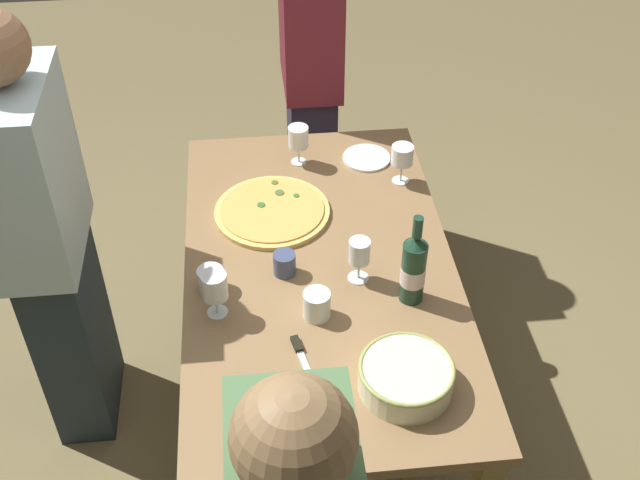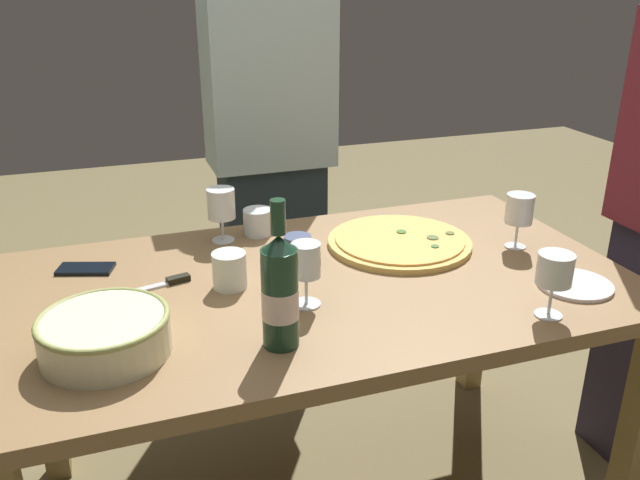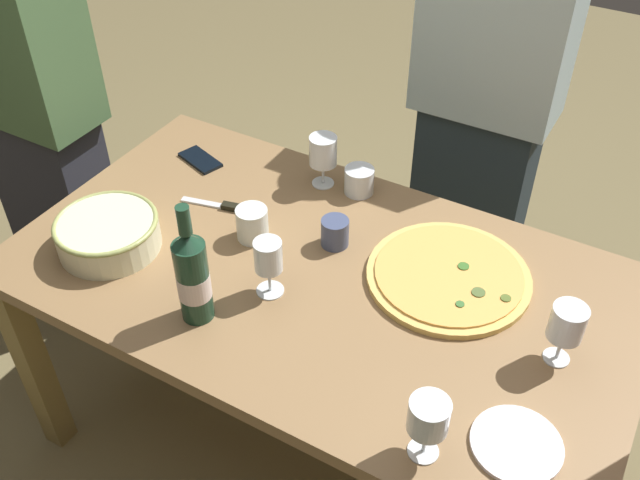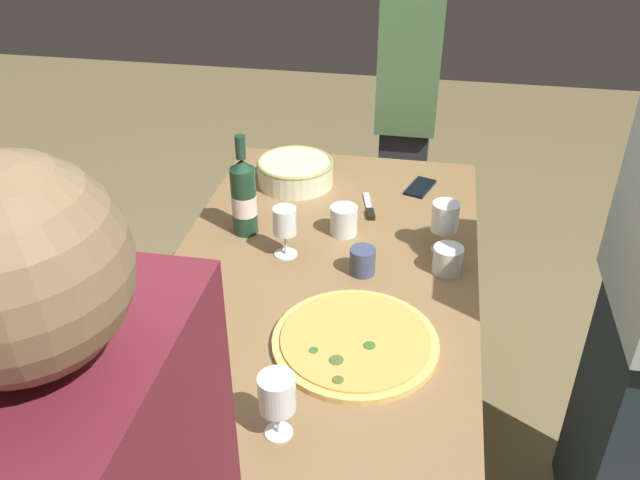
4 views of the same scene
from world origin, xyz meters
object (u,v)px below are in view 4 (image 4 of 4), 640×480
Objects in this scene: cup_spare at (362,261)px; person_guest_right at (408,113)px; pizza at (355,341)px; serving_bowl at (295,171)px; wine_glass_far_right at (445,218)px; cup_ceramic at (448,259)px; wine_glass_far_left at (277,394)px; pizza_knife at (369,209)px; cup_amber at (344,220)px; wine_bottle at (244,196)px; dining_table at (320,298)px; side_plate at (161,412)px; wine_glass_by_bottle at (138,323)px; cell_phone at (420,187)px; wine_glass_near_pizza at (285,224)px.

person_guest_right reaches higher than cup_spare.
serving_bowl reaches higher than pizza.
wine_glass_far_right is 0.13m from cup_ceramic.
wine_glass_far_left is 1.00m from pizza_knife.
wine_glass_far_right is 1.73× the size of cup_amber.
pizza reaches higher than pizza_knife.
serving_bowl is at bearing 166.52° from wine_bottle.
pizza is at bearing 41.04° from wine_bottle.
dining_table is 5.88× the size of serving_bowl.
wine_glass_far_left is 2.01× the size of cup_spare.
side_plate is (-0.01, -0.27, -0.11)m from wine_glass_far_left.
pizza is at bearing -22.66° from wine_glass_far_right.
person_guest_right is at bearing 175.27° from wine_glass_far_left.
pizza_knife is at bearing -129.29° from wine_glass_far_right.
wine_glass_by_bottle reaches higher than pizza_knife.
pizza_knife is at bearing 151.27° from wine_glass_by_bottle.
side_plate is (0.60, -0.25, 0.10)m from dining_table.
side_plate is (1.13, -0.06, -0.04)m from serving_bowl.
wine_bottle reaches higher than wine_glass_far_right.
serving_bowl is 1.75× the size of wine_glass_by_bottle.
cup_spare is 0.36m from pizza_knife.
wine_bottle reaches higher than wine_glass_by_bottle.
cup_spare is at bearing 30.76° from serving_bowl.
wine_glass_far_left is (1.14, 0.21, 0.07)m from serving_bowl.
wine_bottle is at bearing -159.67° from wine_glass_far_left.
cup_spare is at bearing 149.39° from side_plate.
serving_bowl is at bearing -123.65° from wine_glass_far_right.
pizza is 5.26× the size of cup_spare.
wine_glass_far_left is (0.16, 0.37, -0.00)m from wine_glass_by_bottle.
wine_glass_by_bottle is 0.94m from pizza_knife.
dining_table is 0.63m from cell_phone.
cup_spare is at bearing 134.36° from wine_glass_by_bottle.
cell_phone is at bearing 166.03° from cup_spare.
wine_glass_near_pizza reaches higher than cup_spare.
cup_amber is at bearing -157.50° from cup_spare.
wine_bottle is 1.74× the size of side_plate.
wine_glass_near_pizza and wine_glass_far_left have the same top height.
wine_glass_near_pizza reaches higher than cup_amber.
serving_bowl is at bearing -20.53° from person_guest_right.
serving_bowl is 0.99m from wine_glass_by_bottle.
cup_amber is 0.41m from cell_phone.
side_plate is (0.82, -0.28, -0.04)m from cup_amber.
pizza_knife is (-0.36, -0.02, -0.03)m from cup_spare.
pizza_knife is at bearing -176.67° from cup_spare.
cup_amber is at bearing -98.04° from wine_glass_far_right.
pizza_knife is (0.15, 0.28, -0.04)m from serving_bowl.
wine_bottle is 2.04× the size of wine_glass_far_right.
cup_ceramic is (0.00, 0.48, -0.07)m from wine_glass_near_pizza.
cup_ceramic is (0.11, 0.63, -0.09)m from wine_bottle.
wine_glass_far_left reaches higher than cup_spare.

